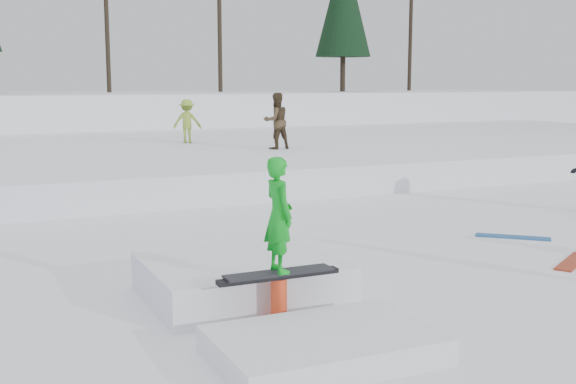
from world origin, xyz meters
name	(u,v)px	position (x,y,z in m)	size (l,w,h in m)	color
ground	(314,286)	(0.00, 0.00, 0.00)	(120.00, 120.00, 0.00)	white
snow_berm	(54,116)	(0.00, 30.00, 1.20)	(60.00, 14.00, 2.40)	white
snow_midrise	(106,157)	(0.00, 16.00, 0.40)	(50.00, 18.00, 0.80)	white
walker_olive	(276,121)	(4.85, 12.35, 1.72)	(0.89, 0.70, 1.84)	#3F311F
walker_ygreen	(187,121)	(2.89, 15.82, 1.58)	(1.01, 0.58, 1.56)	#83A831
loose_board_red	(573,262)	(4.58, -0.58, 0.01)	(1.40, 0.28, 0.03)	maroon
loose_board_teal	(513,237)	(5.02, 1.35, 0.01)	(1.40, 0.28, 0.03)	#204F88
jib_rail_feature	(261,290)	(-1.18, -0.80, 0.30)	(2.60, 4.40, 2.11)	white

